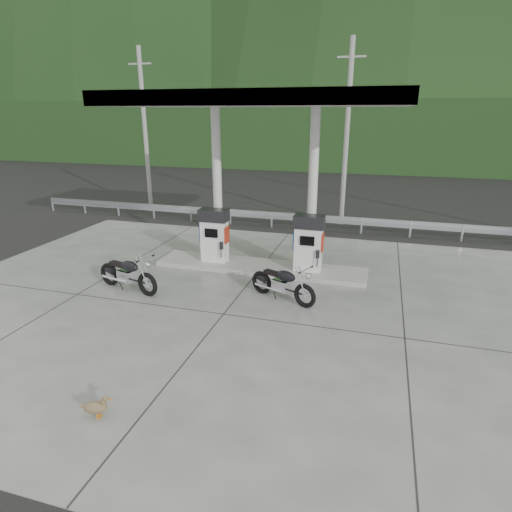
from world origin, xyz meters
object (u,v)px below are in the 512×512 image
(gas_pump_right, at_px, (308,243))
(duck, at_px, (95,408))
(gas_pump_left, at_px, (214,235))
(motorcycle_left, at_px, (127,274))
(motorcycle_right, at_px, (283,284))

(gas_pump_right, height_order, duck, gas_pump_right)
(duck, bearing_deg, gas_pump_left, 80.84)
(gas_pump_left, bearing_deg, gas_pump_right, 0.00)
(motorcycle_left, relative_size, motorcycle_right, 1.05)
(gas_pump_left, relative_size, duck, 3.53)
(motorcycle_right, distance_m, duck, 6.00)
(motorcycle_right, xyz_separation_m, duck, (-2.01, -5.64, -0.30))
(motorcycle_right, height_order, duck, motorcycle_right)
(motorcycle_left, bearing_deg, gas_pump_left, 74.07)
(gas_pump_left, xyz_separation_m, motorcycle_left, (-1.64, -2.79, -0.55))
(duck, bearing_deg, motorcycle_right, 54.98)
(gas_pump_right, distance_m, motorcycle_right, 2.28)
(gas_pump_left, relative_size, gas_pump_right, 1.00)
(motorcycle_right, relative_size, duck, 3.97)
(gas_pump_right, bearing_deg, gas_pump_left, 180.00)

